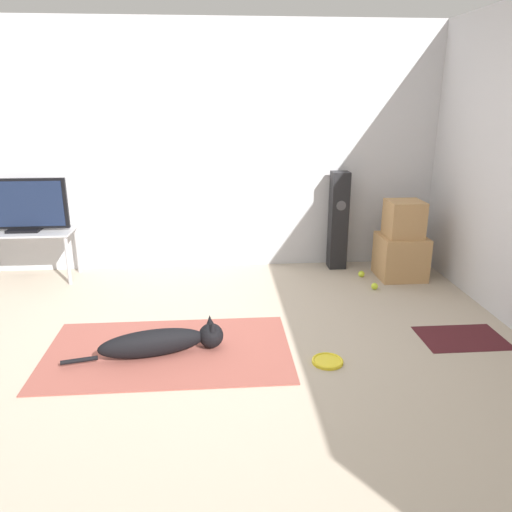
# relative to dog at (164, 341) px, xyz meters

# --- Properties ---
(ground_plane) EXTENTS (12.00, 12.00, 0.00)m
(ground_plane) POSITION_rel_dog_xyz_m (0.20, -0.06, -0.11)
(ground_plane) COLOR #B2A38E
(wall_back) EXTENTS (8.00, 0.06, 2.55)m
(wall_back) POSITION_rel_dog_xyz_m (0.20, 2.04, 1.16)
(wall_back) COLOR silver
(wall_back) RESTS_ON ground_plane
(area_rug) EXTENTS (1.80, 1.05, 0.01)m
(area_rug) POSITION_rel_dog_xyz_m (0.02, 0.05, -0.11)
(area_rug) COLOR #934C42
(area_rug) RESTS_ON ground_plane
(dog) EXTENTS (1.13, 0.35, 0.24)m
(dog) POSITION_rel_dog_xyz_m (0.00, 0.00, 0.00)
(dog) COLOR black
(dog) RESTS_ON area_rug
(frisbee) EXTENTS (0.22, 0.22, 0.03)m
(frisbee) POSITION_rel_dog_xyz_m (1.16, -0.20, -0.10)
(frisbee) COLOR yellow
(frisbee) RESTS_ON ground_plane
(cardboard_box_lower) EXTENTS (0.46, 0.45, 0.44)m
(cardboard_box_lower) POSITION_rel_dog_xyz_m (2.29, 1.49, 0.11)
(cardboard_box_lower) COLOR tan
(cardboard_box_lower) RESTS_ON ground_plane
(cardboard_box_upper) EXTENTS (0.35, 0.34, 0.37)m
(cardboard_box_upper) POSITION_rel_dog_xyz_m (2.29, 1.48, 0.52)
(cardboard_box_upper) COLOR tan
(cardboard_box_upper) RESTS_ON cardboard_box_lower
(floor_speaker) EXTENTS (0.19, 0.19, 1.05)m
(floor_speaker) POSITION_rel_dog_xyz_m (1.71, 1.86, 0.42)
(floor_speaker) COLOR black
(floor_speaker) RESTS_ON ground_plane
(tv_stand) EXTENTS (0.94, 0.42, 0.52)m
(tv_stand) POSITION_rel_dog_xyz_m (-1.53, 1.72, 0.33)
(tv_stand) COLOR #A8A8AD
(tv_stand) RESTS_ON ground_plane
(tv) EXTENTS (0.89, 0.20, 0.53)m
(tv) POSITION_rel_dog_xyz_m (-1.53, 1.72, 0.66)
(tv) COLOR black
(tv) RESTS_ON tv_stand
(tennis_ball_by_boxes) EXTENTS (0.07, 0.07, 0.07)m
(tennis_ball_by_boxes) POSITION_rel_dog_xyz_m (1.90, 1.51, -0.08)
(tennis_ball_by_boxes) COLOR #C6E033
(tennis_ball_by_boxes) RESTS_ON ground_plane
(tennis_ball_near_speaker) EXTENTS (0.07, 0.07, 0.07)m
(tennis_ball_near_speaker) POSITION_rel_dog_xyz_m (1.93, 1.16, -0.08)
(tennis_ball_near_speaker) COLOR #C6E033
(tennis_ball_near_speaker) RESTS_ON ground_plane
(door_mat) EXTENTS (0.65, 0.45, 0.01)m
(door_mat) POSITION_rel_dog_xyz_m (2.29, 0.09, -0.11)
(door_mat) COLOR #47191E
(door_mat) RESTS_ON ground_plane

